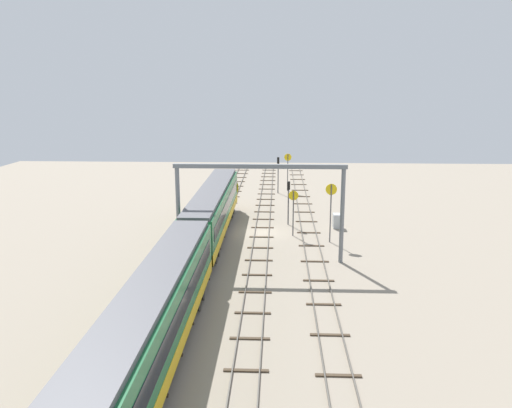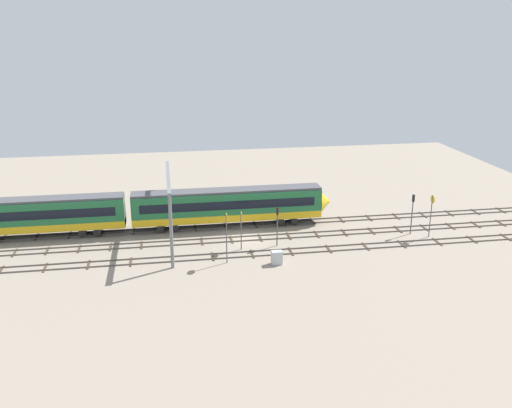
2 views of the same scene
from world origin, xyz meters
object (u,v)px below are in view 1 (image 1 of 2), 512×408
at_px(overhead_gantry, 260,192).
at_px(signal_light_trackside_approach, 278,170).
at_px(speed_sign_mid_trackside, 331,204).
at_px(speed_sign_near_foreground, 288,166).
at_px(signal_light_trackside_departure, 288,197).
at_px(relay_cabinet, 337,221).
at_px(train, 194,246).
at_px(speed_sign_far_trackside, 293,206).

relative_size(overhead_gantry, signal_light_trackside_approach, 2.83).
height_order(speed_sign_mid_trackside, signal_light_trackside_approach, speed_sign_mid_trackside).
bearing_deg(speed_sign_near_foreground, signal_light_trackside_departure, 179.24).
relative_size(signal_light_trackside_approach, signal_light_trackside_departure, 1.07).
bearing_deg(overhead_gantry, signal_light_trackside_departure, -12.24).
xyz_separation_m(signal_light_trackside_approach, signal_light_trackside_departure, (-17.16, -1.12, -0.19)).
xyz_separation_m(speed_sign_near_foreground, relay_cabinet, (-20.03, -4.89, -2.82)).
height_order(overhead_gantry, speed_sign_near_foreground, overhead_gantry).
xyz_separation_m(speed_sign_near_foreground, signal_light_trackside_approach, (-1.77, 1.37, -0.27)).
height_order(speed_sign_near_foreground, signal_light_trackside_departure, speed_sign_near_foreground).
height_order(train, relay_cabinet, train).
distance_m(speed_sign_mid_trackside, signal_light_trackside_departure, 7.50).
bearing_deg(train, speed_sign_mid_trackside, -47.86).
bearing_deg(signal_light_trackside_departure, speed_sign_mid_trackside, -148.56).
height_order(overhead_gantry, speed_sign_mid_trackside, overhead_gantry).
distance_m(train, signal_light_trackside_approach, 34.49).
bearing_deg(relay_cabinet, speed_sign_mid_trackside, 166.76).
relative_size(overhead_gantry, signal_light_trackside_departure, 3.03).
xyz_separation_m(speed_sign_far_trackside, relay_cabinet, (3.20, -4.73, -2.31)).
height_order(signal_light_trackside_departure, relay_cabinet, signal_light_trackside_departure).
bearing_deg(speed_sign_near_foreground, signal_light_trackside_approach, 142.37).
relative_size(overhead_gantry, speed_sign_mid_trackside, 2.52).
xyz_separation_m(overhead_gantry, speed_sign_mid_trackside, (5.88, -6.55, -2.27)).
relative_size(train, signal_light_trackside_approach, 9.91).
distance_m(speed_sign_near_foreground, relay_cabinet, 20.81).
bearing_deg(speed_sign_near_foreground, speed_sign_mid_trackside, -171.80).
height_order(speed_sign_near_foreground, signal_light_trackside_approach, speed_sign_near_foreground).
height_order(signal_light_trackside_approach, signal_light_trackside_departure, signal_light_trackside_approach).
bearing_deg(overhead_gantry, speed_sign_mid_trackside, -48.11).
bearing_deg(relay_cabinet, overhead_gantry, 145.05).
distance_m(overhead_gantry, speed_sign_far_trackside, 9.04).
height_order(speed_sign_mid_trackside, speed_sign_far_trackside, speed_sign_mid_trackside).
height_order(speed_sign_near_foreground, speed_sign_mid_trackside, speed_sign_mid_trackside).
bearing_deg(speed_sign_mid_trackside, signal_light_trackside_departure, 31.44).
bearing_deg(speed_sign_far_trackside, relay_cabinet, -55.91).
xyz_separation_m(train, signal_light_trackside_departure, (16.72, -7.54, 0.45)).
relative_size(speed_sign_far_trackside, signal_light_trackside_approach, 0.91).
bearing_deg(signal_light_trackside_departure, speed_sign_far_trackside, -174.60).
bearing_deg(relay_cabinet, signal_light_trackside_approach, 18.91).
bearing_deg(speed_sign_far_trackside, speed_sign_near_foreground, 0.39).
relative_size(train, overhead_gantry, 3.50).
bearing_deg(speed_sign_near_foreground, speed_sign_far_trackside, -179.61).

